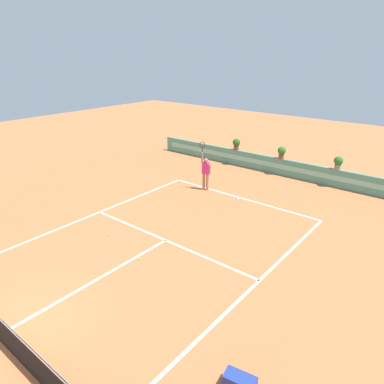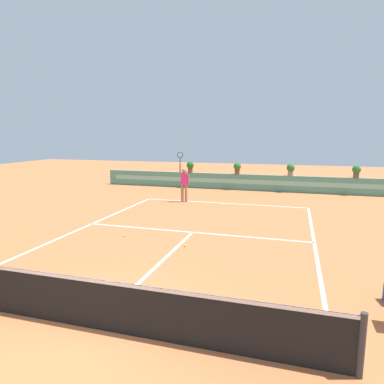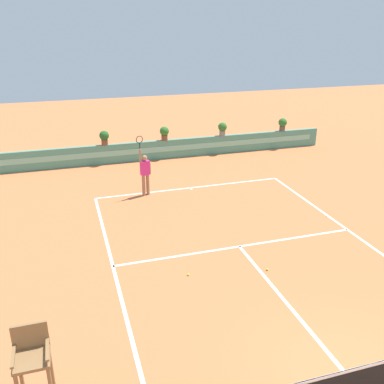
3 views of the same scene
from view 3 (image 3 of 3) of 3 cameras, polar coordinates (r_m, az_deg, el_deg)
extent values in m
plane|color=#C66B3D|center=(13.96, 6.92, -7.92)|extent=(60.00, 60.00, 0.00)
cube|color=white|center=(18.95, -0.20, 0.56)|extent=(8.22, 0.10, 0.01)
cube|color=white|center=(14.28, 6.28, -7.15)|extent=(8.22, 0.10, 0.01)
cube|color=white|center=(11.88, 12.49, -14.23)|extent=(0.10, 6.40, 0.01)
cube|color=white|center=(12.98, -10.14, -10.63)|extent=(0.10, 11.89, 0.01)
cube|color=white|center=(15.90, 20.76, -5.37)|extent=(0.10, 11.89, 0.01)
cube|color=white|center=(18.86, -0.11, 0.45)|extent=(0.10, 0.20, 0.01)
cube|color=black|center=(9.63, 22.64, -22.14)|extent=(8.82, 0.02, 0.95)
cube|color=white|center=(9.34, 23.06, -20.15)|extent=(8.82, 0.03, 0.06)
cube|color=#4C8E7A|center=(22.90, -3.50, 5.65)|extent=(18.00, 0.20, 1.00)
cube|color=#7ABCA8|center=(22.79, -3.44, 5.70)|extent=(17.10, 0.01, 0.28)
cylinder|color=olive|center=(8.91, -17.83, -22.73)|extent=(0.07, 0.07, 1.60)
cube|color=olive|center=(8.19, -20.40, -19.93)|extent=(0.60, 0.60, 0.06)
cube|color=olive|center=(8.23, -20.59, -17.29)|extent=(0.60, 0.06, 0.48)
cube|color=olive|center=(8.13, -22.55, -19.27)|extent=(0.06, 0.60, 0.04)
cube|color=olive|center=(8.07, -18.54, -18.97)|extent=(0.06, 0.60, 0.04)
cylinder|color=#9E7051|center=(18.19, -5.85, 1.01)|extent=(0.14, 0.14, 0.90)
cylinder|color=#9E7051|center=(18.10, -6.40, 0.88)|extent=(0.14, 0.14, 0.90)
cube|color=#E52D84|center=(17.89, -6.22, 3.19)|extent=(0.41, 0.32, 0.60)
sphere|color=#9E7051|center=(17.76, -6.28, 4.50)|extent=(0.22, 0.22, 0.22)
cylinder|color=#9E7051|center=(17.63, -6.86, 4.76)|extent=(0.09, 0.09, 0.55)
cylinder|color=black|center=(17.51, -6.92, 6.07)|extent=(0.04, 0.04, 0.24)
torus|color=#262626|center=(17.44, -6.96, 6.89)|extent=(0.30, 0.13, 0.31)
cylinder|color=#9E7051|center=(18.01, -5.61, 3.17)|extent=(0.09, 0.09, 0.50)
sphere|color=#CCE033|center=(13.13, 9.91, -10.04)|extent=(0.07, 0.07, 0.07)
sphere|color=#CCE033|center=(12.71, -0.49, -10.85)|extent=(0.07, 0.07, 0.07)
cylinder|color=gray|center=(23.65, 4.02, 7.77)|extent=(0.32, 0.32, 0.28)
sphere|color=#2D6B28|center=(23.57, 4.05, 8.58)|extent=(0.48, 0.48, 0.48)
cylinder|color=brown|center=(22.24, -11.45, 6.46)|extent=(0.32, 0.32, 0.28)
sphere|color=#235B23|center=(22.15, -11.52, 7.32)|extent=(0.48, 0.48, 0.48)
cylinder|color=brown|center=(22.72, -3.65, 7.18)|extent=(0.32, 0.32, 0.28)
sphere|color=#2D6B28|center=(22.64, -3.67, 8.03)|extent=(0.48, 0.48, 0.48)
cylinder|color=#514C47|center=(25.15, 11.82, 8.22)|extent=(0.32, 0.32, 0.28)
sphere|color=#2D6B28|center=(25.07, 11.88, 8.98)|extent=(0.48, 0.48, 0.48)
camera|label=1|loc=(13.73, 63.22, 10.04)|focal=32.91mm
camera|label=2|loc=(9.19, 65.53, -14.23)|focal=32.01mm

